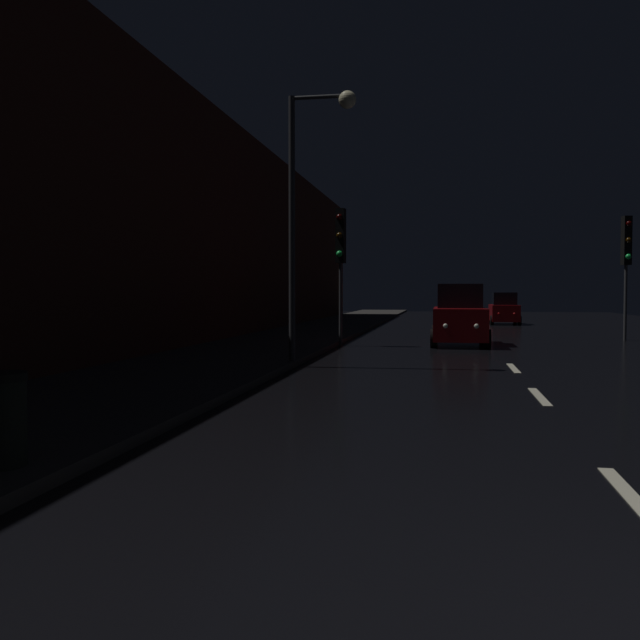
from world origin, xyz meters
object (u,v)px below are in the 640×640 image
Objects in this scene: traffic_light_far_left at (341,246)px; car_distant_taillights at (504,310)px; streetlamp_overhead at (311,185)px; car_approaching_headlights at (460,317)px; traffic_light_far_right at (627,250)px.

car_distant_taillights is (7.06, 18.39, -2.62)m from traffic_light_far_left.
streetlamp_overhead reaches higher than car_approaching_headlights.
traffic_light_far_left is at bearing 92.25° from streetlamp_overhead.
traffic_light_far_left is at bearing -77.04° from traffic_light_far_right.
car_approaching_headlights is (-6.43, -3.49, -2.52)m from traffic_light_far_right.
traffic_light_far_right reaches higher than car_distant_taillights.
streetlamp_overhead is at bearing 165.07° from car_distant_taillights.
streetlamp_overhead reaches higher than traffic_light_far_left.
car_approaching_headlights is 17.42m from car_distant_taillights.
car_distant_taillights is (6.78, 25.43, -3.70)m from streetlamp_overhead.
traffic_light_far_left is 19.88m from car_distant_taillights.
traffic_light_far_right is (10.54, 4.71, 0.04)m from traffic_light_far_left.
car_approaching_headlights is at bearing 113.24° from traffic_light_far_left.
car_distant_taillights is (-3.48, 13.68, -2.66)m from traffic_light_far_right.
traffic_light_far_left is 1.11× the size of car_approaching_headlights.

